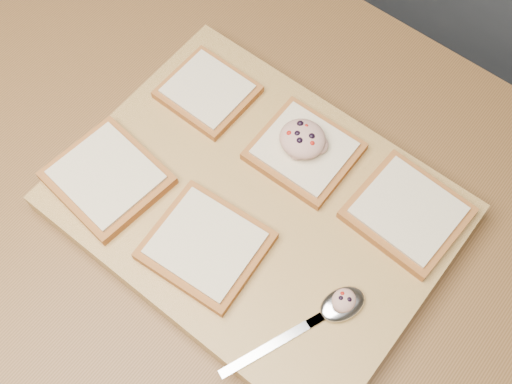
{
  "coord_description": "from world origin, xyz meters",
  "views": [
    {
      "loc": [
        0.21,
        -0.25,
        1.65
      ],
      "look_at": [
        -0.0,
        0.02,
        0.96
      ],
      "focal_mm": 45.0,
      "sensor_mm": 36.0,
      "label": 1
    }
  ],
  "objects_px": {
    "bread_far_center": "(304,151)",
    "spoon": "(332,310)",
    "tuna_salad_dollop": "(303,139)",
    "cutting_board": "(256,208)"
  },
  "relations": [
    {
      "from": "bread_far_center",
      "to": "spoon",
      "type": "xyz_separation_m",
      "value": [
        0.15,
        -0.15,
        -0.0
      ]
    },
    {
      "from": "bread_far_center",
      "to": "spoon",
      "type": "height_order",
      "value": "bread_far_center"
    },
    {
      "from": "spoon",
      "to": "tuna_salad_dollop",
      "type": "bearing_deg",
      "value": 136.06
    },
    {
      "from": "cutting_board",
      "to": "tuna_salad_dollop",
      "type": "xyz_separation_m",
      "value": [
        0.0,
        0.09,
        0.05
      ]
    },
    {
      "from": "bread_far_center",
      "to": "tuna_salad_dollop",
      "type": "relative_size",
      "value": 2.07
    },
    {
      "from": "cutting_board",
      "to": "tuna_salad_dollop",
      "type": "bearing_deg",
      "value": 89.42
    },
    {
      "from": "tuna_salad_dollop",
      "to": "spoon",
      "type": "height_order",
      "value": "tuna_salad_dollop"
    },
    {
      "from": "tuna_salad_dollop",
      "to": "cutting_board",
      "type": "bearing_deg",
      "value": -90.58
    },
    {
      "from": "bread_far_center",
      "to": "tuna_salad_dollop",
      "type": "height_order",
      "value": "tuna_salad_dollop"
    },
    {
      "from": "cutting_board",
      "to": "bread_far_center",
      "type": "relative_size",
      "value": 3.75
    }
  ]
}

